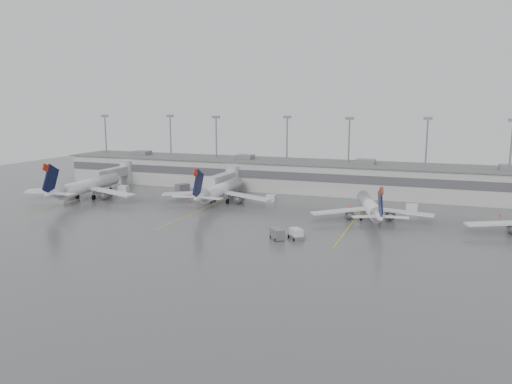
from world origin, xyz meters
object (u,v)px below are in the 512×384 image
(jet_far_left, at_px, (86,186))
(jet_mid_right, at_px, (371,206))
(jet_mid_left, at_px, (220,190))
(baggage_tug, at_px, (296,235))

(jet_far_left, height_order, jet_mid_right, jet_far_left)
(jet_mid_right, bearing_deg, jet_mid_left, 155.28)
(jet_mid_left, distance_m, jet_mid_right, 37.87)
(jet_far_left, distance_m, jet_mid_left, 34.97)
(jet_far_left, bearing_deg, jet_mid_right, -4.93)
(jet_mid_right, height_order, baggage_tug, jet_mid_right)
(jet_mid_left, height_order, jet_mid_right, jet_mid_left)
(jet_mid_left, bearing_deg, jet_mid_right, -12.04)
(jet_mid_right, relative_size, baggage_tug, 7.70)
(baggage_tug, bearing_deg, jet_far_left, 121.35)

